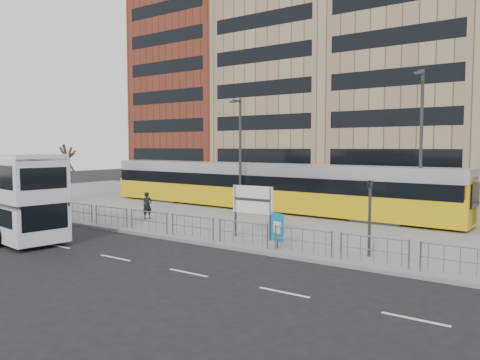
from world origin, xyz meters
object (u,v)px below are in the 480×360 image
Objects in this scene: lamp_post_east at (421,142)px; bare_tree at (67,143)px; lamp_post_west at (240,150)px; traffic_light_east at (370,208)px; tram at (259,186)px; traffic_light_west at (69,187)px; pedestrian at (147,205)px; station_sign at (253,202)px; ad_panel at (277,228)px.

lamp_post_east reaches higher than bare_tree.
traffic_light_east is at bearing -33.60° from lamp_post_west.
traffic_light_east is at bearing -89.08° from lamp_post_east.
tram reaches higher than traffic_light_west.
lamp_post_east is 27.86m from bare_tree.
tram is 8.97× the size of traffic_light_west.
pedestrian is 4.85m from traffic_light_west.
lamp_post_west is at bearing 43.65° from traffic_light_west.
bare_tree is at bearing -174.17° from lamp_post_east.
station_sign is 0.33× the size of lamp_post_west.
traffic_light_west is (-12.32, -1.64, 0.21)m from station_sign.
ad_panel is at bearing -112.21° from lamp_post_east.
bare_tree reaches higher than ad_panel.
traffic_light_west is at bearing -152.69° from lamp_post_east.
ad_panel is at bearing -87.10° from pedestrian.
lamp_post_west is 16.05m from bare_tree.
traffic_light_west is at bearing -170.93° from traffic_light_east.
pedestrian is at bearing 27.75° from traffic_light_west.
pedestrian is at bearing -113.29° from lamp_post_west.
tram is 11.71m from lamp_post_east.
tram reaches higher than pedestrian.
lamp_post_west reaches higher than station_sign.
pedestrian is (-10.84, 2.66, -0.08)m from ad_panel.
bare_tree is (-9.56, 6.54, 2.76)m from traffic_light_west.
lamp_post_east reaches higher than traffic_light_east.
station_sign is at bearing -56.48° from tram.
ad_panel is 0.50× the size of traffic_light_east.
pedestrian is 16.32m from lamp_post_east.
lamp_post_east is at bearing 51.37° from station_sign.
station_sign is at bearing -4.38° from traffic_light_west.
ad_panel is at bearing -10.57° from traffic_light_west.
traffic_light_west is (-6.92, -10.67, 0.34)m from tram.
lamp_post_east is at bearing 5.83° from bare_tree.
tram is 12.81m from ad_panel.
tram reaches higher than ad_panel.
bare_tree reaches higher than traffic_light_east.
bare_tree is (-21.88, 4.91, 2.97)m from station_sign.
traffic_light_east is (11.37, -9.49, 0.34)m from tram.
station_sign is at bearing -12.64° from bare_tree.
lamp_post_west is at bearing -6.61° from pedestrian.
ad_panel is 4.05m from traffic_light_east.
tram is 12.72m from traffic_light_west.
lamp_post_east is at bearing 96.31° from traffic_light_east.
traffic_light_west is 0.47× the size of bare_tree.
lamp_post_west is (-0.65, -1.51, 2.60)m from tram.
lamp_post_east is 1.31× the size of bare_tree.
lamp_post_west is at bearing 127.22° from station_sign.
ad_panel is 0.94× the size of pedestrian.
traffic_light_west reaches higher than station_sign.
traffic_light_west is (-14.47, -0.35, 1.07)m from ad_panel.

